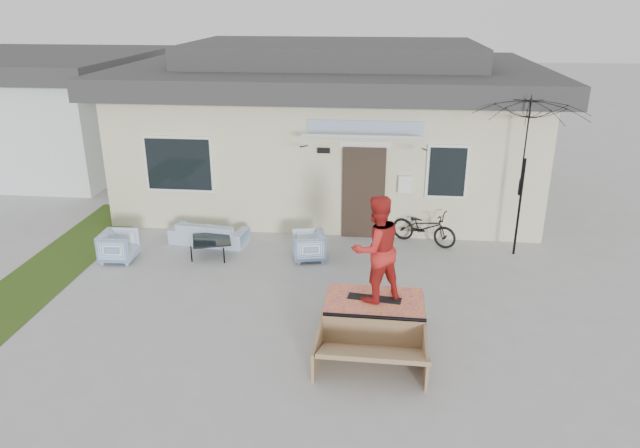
# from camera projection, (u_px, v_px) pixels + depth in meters

# --- Properties ---
(ground) EXTENTS (90.00, 90.00, 0.00)m
(ground) POSITION_uv_depth(u_px,v_px,m) (290.00, 338.00, 9.52)
(ground) COLOR #9D9D9D
(ground) RESTS_ON ground
(grass_strip) EXTENTS (1.40, 8.00, 0.01)m
(grass_strip) POSITION_uv_depth(u_px,v_px,m) (49.00, 270.00, 11.88)
(grass_strip) COLOR #284113
(grass_strip) RESTS_ON ground
(house) EXTENTS (10.80, 8.49, 4.10)m
(house) POSITION_uv_depth(u_px,v_px,m) (333.00, 122.00, 16.24)
(house) COLOR beige
(house) RESTS_ON ground
(neighbor_house) EXTENTS (8.60, 7.60, 3.50)m
(neighbor_house) POSITION_uv_depth(u_px,v_px,m) (16.00, 108.00, 19.18)
(neighbor_house) COLOR silver
(neighbor_house) RESTS_ON ground
(loveseat) EXTENTS (1.76, 0.73, 0.67)m
(loveseat) POSITION_uv_depth(u_px,v_px,m) (209.00, 229.00, 13.11)
(loveseat) COLOR #4B79AF
(loveseat) RESTS_ON ground
(armchair_left) EXTENTS (0.66, 0.70, 0.69)m
(armchair_left) POSITION_uv_depth(u_px,v_px,m) (119.00, 245.00, 12.23)
(armchair_left) COLOR #4B79AF
(armchair_left) RESTS_ON ground
(armchair_right) EXTENTS (0.73, 0.76, 0.66)m
(armchair_right) POSITION_uv_depth(u_px,v_px,m) (309.00, 245.00, 12.28)
(armchair_right) COLOR #4B79AF
(armchair_right) RESTS_ON ground
(coffee_table) EXTENTS (0.97, 0.97, 0.38)m
(coffee_table) POSITION_uv_depth(u_px,v_px,m) (212.00, 247.00, 12.50)
(coffee_table) COLOR black
(coffee_table) RESTS_ON ground
(bicycle) EXTENTS (1.57, 1.10, 0.95)m
(bicycle) POSITION_uv_depth(u_px,v_px,m) (424.00, 224.00, 13.02)
(bicycle) COLOR black
(bicycle) RESTS_ON ground
(patio_umbrella) EXTENTS (2.90, 2.80, 2.20)m
(patio_umbrella) POSITION_uv_depth(u_px,v_px,m) (523.00, 175.00, 12.04)
(patio_umbrella) COLOR black
(patio_umbrella) RESTS_ON ground
(skate_ramp) EXTENTS (1.64, 2.16, 0.53)m
(skate_ramp) POSITION_uv_depth(u_px,v_px,m) (374.00, 315.00, 9.68)
(skate_ramp) COLOR #8D6C4A
(skate_ramp) RESTS_ON ground
(skateboard) EXTENTS (0.89, 0.33, 0.05)m
(skateboard) POSITION_uv_depth(u_px,v_px,m) (374.00, 298.00, 9.63)
(skateboard) COLOR black
(skateboard) RESTS_ON skate_ramp
(skater) EXTENTS (1.08, 1.01, 1.76)m
(skater) POSITION_uv_depth(u_px,v_px,m) (376.00, 247.00, 9.30)
(skater) COLOR red
(skater) RESTS_ON skateboard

